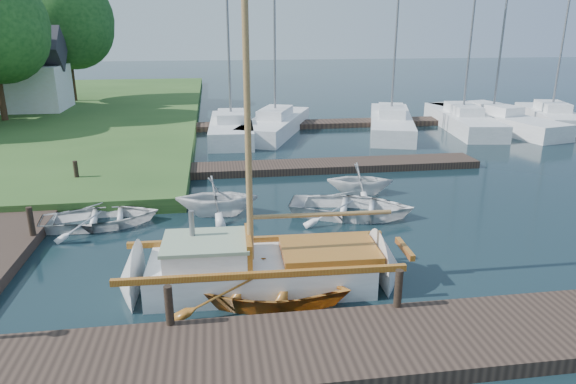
{
  "coord_description": "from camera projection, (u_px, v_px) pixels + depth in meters",
  "views": [
    {
      "loc": [
        -2.02,
        -13.75,
        5.7
      ],
      "look_at": [
        0.0,
        0.0,
        1.2
      ],
      "focal_mm": 32.0,
      "sensor_mm": 36.0,
      "label": 1
    }
  ],
  "objects": [
    {
      "name": "ground",
      "position": [
        288.0,
        231.0,
        14.98
      ],
      "size": [
        160.0,
        160.0,
        0.0
      ],
      "primitive_type": "plane",
      "color": "black",
      "rests_on": "ground"
    },
    {
      "name": "near_dock",
      "position": [
        336.0,
        348.0,
        9.28
      ],
      "size": [
        18.0,
        2.2,
        0.3
      ],
      "primitive_type": "cube",
      "color": "#2D211C",
      "rests_on": "ground"
    },
    {
      "name": "left_dock",
      "position": [
        20.0,
        216.0,
        15.71
      ],
      "size": [
        2.2,
        18.0,
        0.3
      ],
      "primitive_type": "cube",
      "color": "#2D211C",
      "rests_on": "ground"
    },
    {
      "name": "far_dock",
      "position": [
        313.0,
        166.0,
        21.33
      ],
      "size": [
        14.0,
        1.6,
        0.3
      ],
      "primitive_type": "cube",
      "color": "#2D211C",
      "rests_on": "ground"
    },
    {
      "name": "pontoon",
      "position": [
        411.0,
        121.0,
        31.38
      ],
      "size": [
        30.0,
        1.6,
        0.3
      ],
      "primitive_type": "cube",
      "color": "#2D211C",
      "rests_on": "ground"
    },
    {
      "name": "mooring_post_1",
      "position": [
        169.0,
        305.0,
        9.64
      ],
      "size": [
        0.16,
        0.16,
        0.8
      ],
      "primitive_type": "cylinder",
      "color": "black",
      "rests_on": "near_dock"
    },
    {
      "name": "mooring_post_2",
      "position": [
        398.0,
        288.0,
        10.26
      ],
      "size": [
        0.16,
        0.16,
        0.8
      ],
      "primitive_type": "cylinder",
      "color": "black",
      "rests_on": "near_dock"
    },
    {
      "name": "mooring_post_4",
      "position": [
        31.0,
        221.0,
        13.79
      ],
      "size": [
        0.16,
        0.16,
        0.8
      ],
      "primitive_type": "cylinder",
      "color": "black",
      "rests_on": "left_dock"
    },
    {
      "name": "mooring_post_5",
      "position": [
        76.0,
        172.0,
        18.5
      ],
      "size": [
        0.16,
        0.16,
        0.8
      ],
      "primitive_type": "cylinder",
      "color": "black",
      "rests_on": "left_dock"
    },
    {
      "name": "sailboat",
      "position": [
        267.0,
        271.0,
        11.77
      ],
      "size": [
        7.21,
        2.19,
        9.83
      ],
      "rotation": [
        0.0,
        0.0,
        -0.03
      ],
      "color": "silver",
      "rests_on": "ground"
    },
    {
      "name": "dinghy",
      "position": [
        256.0,
        280.0,
        11.19
      ],
      "size": [
        4.94,
        4.26,
        0.86
      ],
      "primitive_type": "imported",
      "rotation": [
        0.0,
        0.0,
        1.2
      ],
      "color": "#943F15",
      "rests_on": "ground"
    },
    {
      "name": "tender_a",
      "position": [
        100.0,
        214.0,
        15.31
      ],
      "size": [
        3.65,
        2.82,
        0.7
      ],
      "primitive_type": "imported",
      "rotation": [
        0.0,
        0.0,
        1.7
      ],
      "color": "silver",
      "rests_on": "ground"
    },
    {
      "name": "tender_b",
      "position": [
        217.0,
        194.0,
        16.1
      ],
      "size": [
        2.72,
        2.39,
        1.36
      ],
      "primitive_type": "imported",
      "rotation": [
        0.0,
        0.0,
        1.51
      ],
      "color": "silver",
      "rests_on": "ground"
    },
    {
      "name": "tender_c",
      "position": [
        352.0,
        204.0,
        16.06
      ],
      "size": [
        4.52,
        3.83,
        0.8
      ],
      "primitive_type": "imported",
      "rotation": [
        0.0,
        0.0,
        1.25
      ],
      "color": "silver",
      "rests_on": "ground"
    },
    {
      "name": "tender_d",
      "position": [
        360.0,
        177.0,
        18.15
      ],
      "size": [
        2.67,
        2.42,
        1.22
      ],
      "primitive_type": "imported",
      "rotation": [
        0.0,
        0.0,
        1.37
      ],
      "color": "silver",
      "rests_on": "ground"
    },
    {
      "name": "marina_boat_0",
      "position": [
        231.0,
        127.0,
        27.35
      ],
      "size": [
        2.5,
        7.23,
        11.79
      ],
      "rotation": [
        0.0,
        0.0,
        1.53
      ],
      "color": "silver",
      "rests_on": "ground"
    },
    {
      "name": "marina_boat_1",
      "position": [
        275.0,
        123.0,
        28.5
      ],
      "size": [
        5.05,
        8.32,
        10.39
      ],
      "rotation": [
        0.0,
        0.0,
        1.19
      ],
      "color": "silver",
      "rests_on": "ground"
    },
    {
      "name": "marina_boat_3",
      "position": [
        391.0,
        121.0,
        29.13
      ],
      "size": [
        4.82,
        9.42,
        11.38
      ],
      "rotation": [
        0.0,
        0.0,
        1.27
      ],
      "color": "silver",
      "rests_on": "ground"
    },
    {
      "name": "marina_boat_4",
      "position": [
        462.0,
        119.0,
        29.82
      ],
      "size": [
        3.39,
        8.82,
        10.28
      ],
      "rotation": [
        0.0,
        0.0,
        1.43
      ],
      "color": "silver",
      "rests_on": "ground"
    },
    {
      "name": "marina_boat_5",
      "position": [
        492.0,
        118.0,
        30.03
      ],
      "size": [
        4.38,
        9.76,
        10.19
      ],
      "rotation": [
        0.0,
        0.0,
        1.81
      ],
      "color": "silver",
      "rests_on": "ground"
    },
    {
      "name": "marina_boat_6",
      "position": [
        551.0,
        116.0,
        30.77
      ],
      "size": [
        3.88,
        7.23,
        9.04
      ],
      "rotation": [
        0.0,
        0.0,
        1.31
      ],
      "color": "silver",
      "rests_on": "ground"
    },
    {
      "name": "house_c",
      "position": [
        23.0,
        77.0,
        32.95
      ],
      "size": [
        5.25,
        4.0,
        5.28
      ],
      "color": "silver",
      "rests_on": "shore"
    },
    {
      "name": "tree_7",
      "position": [
        65.0,
        19.0,
        35.92
      ],
      "size": [
        6.83,
        6.83,
        9.38
      ],
      "color": "#332114",
      "rests_on": "shore"
    }
  ]
}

